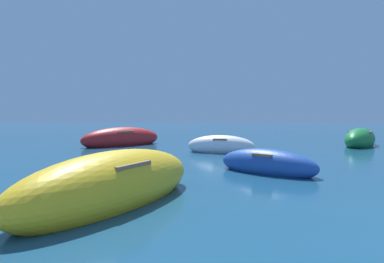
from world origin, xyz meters
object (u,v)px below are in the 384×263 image
moored_boat_3 (112,185)px  moored_boat_6 (267,164)px  moored_boat_1 (121,139)px  moored_boat_5 (360,139)px  moored_boat_7 (221,146)px

moored_boat_3 → moored_boat_6: 5.40m
moored_boat_1 → moored_boat_3: bearing=62.6°
moored_boat_6 → moored_boat_1: bearing=166.6°
moored_boat_5 → moored_boat_1: bearing=-54.1°
moored_boat_7 → moored_boat_1: bearing=-16.9°
moored_boat_1 → moored_boat_5: size_ratio=1.22×
moored_boat_1 → moored_boat_3: size_ratio=0.83×
moored_boat_5 → moored_boat_6: (-6.35, -7.79, -0.07)m
moored_boat_3 → moored_boat_5: size_ratio=1.48×
moored_boat_3 → moored_boat_5: 15.42m
moored_boat_5 → moored_boat_6: bearing=-4.2°
moored_boat_3 → moored_boat_7: 9.00m
moored_boat_1 → moored_boat_5: (12.81, 0.20, -0.01)m
moored_boat_1 → moored_boat_7: moored_boat_1 is taller
moored_boat_3 → moored_boat_7: size_ratio=1.63×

